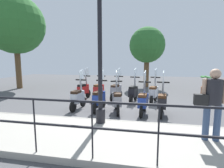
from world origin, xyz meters
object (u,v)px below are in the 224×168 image
object	(u,v)px
scooter_far_1	(133,92)
scooter_far_4	(84,90)
scooter_far_0	(154,92)
pedestrian_with_bag	(212,99)
scooter_far_2	(116,90)
lamp_post_near	(100,55)
scooter_near_2	(117,100)
scooter_near_3	(99,98)
scooter_near_1	(143,101)
tree_distant	(147,45)
potted_palm	(207,87)
tree_large	(15,25)
scooter_near_0	(162,102)
scooter_near_4	(78,97)
scooter_far_3	(99,90)

from	to	relation	value
scooter_far_1	scooter_far_4	distance (m)	2.44
scooter_far_0	pedestrian_with_bag	bearing A→B (deg)	-149.93
scooter_far_2	lamp_post_near	bearing A→B (deg)	-161.99
scooter_far_0	scooter_far_4	xyz separation A→B (m)	(0.08, 3.34, 0.00)
scooter_near_2	lamp_post_near	bearing A→B (deg)	157.47
scooter_near_3	scooter_far_1	xyz separation A→B (m)	(1.58, -1.17, 0.00)
scooter_near_1	scooter_far_1	size ratio (longest dim) A/B	1.00
scooter_near_3	scooter_far_0	bearing A→B (deg)	-45.24
tree_distant	scooter_far_4	size ratio (longest dim) A/B	2.73
potted_palm	tree_large	bearing A→B (deg)	89.51
scooter_near_0	scooter_far_0	world-z (taller)	same
scooter_near_0	scooter_near_3	distance (m)	2.29
scooter_near_2	scooter_far_1	world-z (taller)	same
scooter_far_1	scooter_far_4	bearing A→B (deg)	96.01
lamp_post_near	scooter_far_4	size ratio (longest dim) A/B	2.80
scooter_far_0	scooter_far_4	distance (m)	3.34
scooter_near_1	potted_palm	bearing A→B (deg)	-31.95
scooter_near_2	scooter_far_0	xyz separation A→B (m)	(1.77, -1.37, 0.00)
tree_large	scooter_far_2	xyz separation A→B (m)	(-2.23, -7.07, -3.70)
scooter_far_0	tree_large	bearing A→B (deg)	89.13
scooter_far_4	pedestrian_with_bag	bearing A→B (deg)	-120.63
tree_large	scooter_near_3	distance (m)	8.71
scooter_near_4	scooter_far_2	bearing A→B (deg)	-27.50
lamp_post_near	scooter_near_4	world-z (taller)	lamp_post_near
tree_large	potted_palm	size ratio (longest dim) A/B	5.74
scooter_near_2	scooter_far_2	world-z (taller)	same
pedestrian_with_bag	potted_palm	distance (m)	6.50
scooter_near_4	scooter_far_4	distance (m)	1.73
tree_distant	scooter_far_2	xyz separation A→B (m)	(-4.67, 1.40, -2.44)
scooter_far_3	lamp_post_near	bearing A→B (deg)	-154.26
lamp_post_near	tree_large	world-z (taller)	tree_large
tree_large	scooter_near_2	world-z (taller)	tree_large
scooter_near_0	scooter_far_4	world-z (taller)	same
pedestrian_with_bag	scooter_far_1	world-z (taller)	pedestrian_with_bag
scooter_far_0	scooter_far_2	size ratio (longest dim) A/B	1.00
pedestrian_with_bag	scooter_near_0	bearing A→B (deg)	25.12
scooter_near_2	scooter_near_4	xyz separation A→B (m)	(0.17, 1.57, 0.00)
scooter_near_2	scooter_far_3	distance (m)	2.31
potted_palm	scooter_far_1	size ratio (longest dim) A/B	0.69
lamp_post_near	scooter_near_2	distance (m)	2.18
potted_palm	scooter_near_0	distance (m)	4.91
tree_distant	scooter_far_4	bearing A→B (deg)	147.98
scooter_near_2	scooter_far_2	xyz separation A→B (m)	(1.99, 0.36, 0.00)
scooter_near_0	scooter_near_3	xyz separation A→B (m)	(0.10, 2.29, 0.00)
potted_palm	scooter_near_2	world-z (taller)	scooter_near_2
scooter_far_2	scooter_near_0	bearing A→B (deg)	-119.49
scooter_near_1	scooter_far_3	bearing A→B (deg)	54.69
lamp_post_near	scooter_near_1	size ratio (longest dim) A/B	2.80
lamp_post_near	scooter_far_4	xyz separation A→B (m)	(3.34, 1.74, -1.58)
pedestrian_with_bag	scooter_near_1	size ratio (longest dim) A/B	1.03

